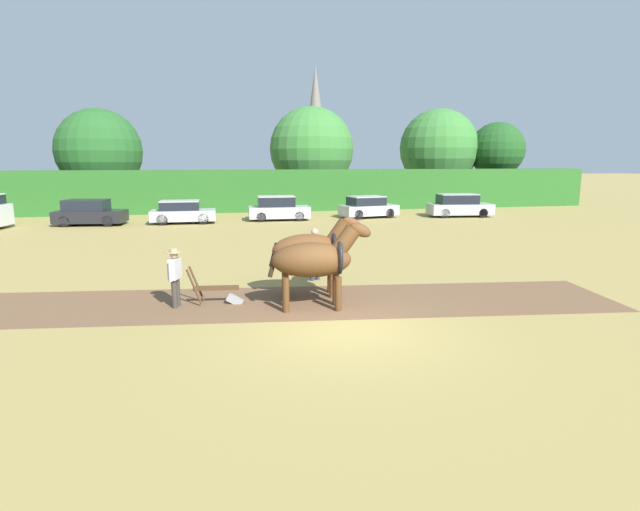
{
  "coord_description": "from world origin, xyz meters",
  "views": [
    {
      "loc": [
        -2.88,
        -10.75,
        3.86
      ],
      "look_at": [
        0.1,
        3.38,
        1.1
      ],
      "focal_mm": 28.0,
      "sensor_mm": 36.0,
      "label": 1
    }
  ],
  "objects_px": {
    "parked_car_left": "(89,213)",
    "parked_car_center": "(278,209)",
    "tree_far_left": "(99,151)",
    "draft_horse_lead_left": "(316,259)",
    "parked_car_right": "(459,206)",
    "tree_center": "(497,150)",
    "plow": "(221,293)",
    "church_spire": "(316,125)",
    "farmer_beside_team": "(315,250)",
    "parked_car_center_left": "(182,212)",
    "parked_car_center_right": "(368,207)",
    "tree_center_left": "(439,148)",
    "tree_left": "(312,149)",
    "draft_horse_lead_right": "(312,250)",
    "farmer_at_plow": "(175,274)"
  },
  "relations": [
    {
      "from": "parked_car_left",
      "to": "parked_car_center",
      "type": "xyz_separation_m",
      "value": [
        11.48,
        0.17,
        0.02
      ]
    },
    {
      "from": "tree_far_left",
      "to": "draft_horse_lead_left",
      "type": "distance_m",
      "value": 33.23
    },
    {
      "from": "parked_car_right",
      "to": "parked_car_center",
      "type": "bearing_deg",
      "value": -176.15
    },
    {
      "from": "tree_center",
      "to": "plow",
      "type": "relative_size",
      "value": 4.86
    },
    {
      "from": "plow",
      "to": "tree_far_left",
      "type": "bearing_deg",
      "value": 113.52
    },
    {
      "from": "church_spire",
      "to": "farmer_beside_team",
      "type": "relative_size",
      "value": 9.61
    },
    {
      "from": "church_spire",
      "to": "parked_car_center_left",
      "type": "relative_size",
      "value": 4.17
    },
    {
      "from": "farmer_beside_team",
      "to": "parked_car_center_right",
      "type": "height_order",
      "value": "farmer_beside_team"
    },
    {
      "from": "tree_center_left",
      "to": "tree_left",
      "type": "bearing_deg",
      "value": -178.88
    },
    {
      "from": "draft_horse_lead_right",
      "to": "parked_car_right",
      "type": "distance_m",
      "value": 22.88
    },
    {
      "from": "tree_center_left",
      "to": "parked_car_right",
      "type": "distance_m",
      "value": 14.21
    },
    {
      "from": "church_spire",
      "to": "parked_car_center_right",
      "type": "bearing_deg",
      "value": -95.73
    },
    {
      "from": "parked_car_left",
      "to": "parked_car_center",
      "type": "bearing_deg",
      "value": 7.64
    },
    {
      "from": "tree_center_left",
      "to": "tree_center",
      "type": "xyz_separation_m",
      "value": [
        4.91,
        -1.95,
        -0.15
      ]
    },
    {
      "from": "parked_car_left",
      "to": "parked_car_right",
      "type": "height_order",
      "value": "parked_car_right"
    },
    {
      "from": "tree_center_left",
      "to": "plow",
      "type": "relative_size",
      "value": 5.72
    },
    {
      "from": "draft_horse_lead_right",
      "to": "parked_car_center",
      "type": "height_order",
      "value": "draft_horse_lead_right"
    },
    {
      "from": "parked_car_left",
      "to": "plow",
      "type": "bearing_deg",
      "value": -61.51
    },
    {
      "from": "tree_center",
      "to": "draft_horse_lead_right",
      "type": "height_order",
      "value": "tree_center"
    },
    {
      "from": "tree_center",
      "to": "church_spire",
      "type": "distance_m",
      "value": 28.42
    },
    {
      "from": "farmer_at_plow",
      "to": "draft_horse_lead_left",
      "type": "bearing_deg",
      "value": 5.84
    },
    {
      "from": "draft_horse_lead_right",
      "to": "parked_car_right",
      "type": "bearing_deg",
      "value": 59.4
    },
    {
      "from": "tree_left",
      "to": "farmer_beside_team",
      "type": "relative_size",
      "value": 5.0
    },
    {
      "from": "parked_car_left",
      "to": "parked_car_center",
      "type": "relative_size",
      "value": 1.04
    },
    {
      "from": "plow",
      "to": "parked_car_center",
      "type": "bearing_deg",
      "value": 85.1
    },
    {
      "from": "farmer_at_plow",
      "to": "tree_center",
      "type": "bearing_deg",
      "value": 67.33
    },
    {
      "from": "tree_far_left",
      "to": "parked_car_center",
      "type": "distance_m",
      "value": 17.48
    },
    {
      "from": "tree_center",
      "to": "parked_car_center_right",
      "type": "xyz_separation_m",
      "value": [
        -15.6,
        -10.16,
        -4.1
      ]
    },
    {
      "from": "parked_car_right",
      "to": "tree_center_left",
      "type": "bearing_deg",
      "value": 77.7
    },
    {
      "from": "church_spire",
      "to": "tree_left",
      "type": "bearing_deg",
      "value": -102.3
    },
    {
      "from": "church_spire",
      "to": "parked_car_right",
      "type": "relative_size",
      "value": 3.66
    },
    {
      "from": "tree_left",
      "to": "draft_horse_lead_left",
      "type": "bearing_deg",
      "value": -100.82
    },
    {
      "from": "tree_center",
      "to": "parked_car_center",
      "type": "relative_size",
      "value": 1.84
    },
    {
      "from": "tree_center_left",
      "to": "parked_car_right",
      "type": "xyz_separation_m",
      "value": [
        -4.31,
        -12.87,
        -4.2
      ]
    },
    {
      "from": "plow",
      "to": "parked_car_center",
      "type": "height_order",
      "value": "parked_car_center"
    },
    {
      "from": "tree_far_left",
      "to": "draft_horse_lead_left",
      "type": "bearing_deg",
      "value": -69.85
    },
    {
      "from": "tree_left",
      "to": "tree_center",
      "type": "xyz_separation_m",
      "value": [
        17.2,
        -1.71,
        -0.01
      ]
    },
    {
      "from": "tree_far_left",
      "to": "parked_car_left",
      "type": "height_order",
      "value": "tree_far_left"
    },
    {
      "from": "farmer_at_plow",
      "to": "plow",
      "type": "bearing_deg",
      "value": 22.39
    },
    {
      "from": "parked_car_center",
      "to": "parked_car_center_right",
      "type": "distance_m",
      "value": 6.19
    },
    {
      "from": "draft_horse_lead_left",
      "to": "parked_car_center_right",
      "type": "distance_m",
      "value": 21.62
    },
    {
      "from": "parked_car_left",
      "to": "parked_car_center_left",
      "type": "distance_m",
      "value": 5.45
    },
    {
      "from": "parked_car_left",
      "to": "farmer_beside_team",
      "type": "bearing_deg",
      "value": -50.85
    },
    {
      "from": "tree_far_left",
      "to": "parked_car_center",
      "type": "height_order",
      "value": "tree_far_left"
    },
    {
      "from": "church_spire",
      "to": "parked_car_left",
      "type": "height_order",
      "value": "church_spire"
    },
    {
      "from": "draft_horse_lead_left",
      "to": "farmer_beside_team",
      "type": "xyz_separation_m",
      "value": [
        0.6,
        3.13,
        -0.32
      ]
    },
    {
      "from": "farmer_beside_team",
      "to": "parked_car_left",
      "type": "distance_m",
      "value": 19.7
    },
    {
      "from": "tree_far_left",
      "to": "parked_car_right",
      "type": "xyz_separation_m",
      "value": [
        25.49,
        -11.63,
        -3.82
      ]
    },
    {
      "from": "tree_left",
      "to": "parked_car_left",
      "type": "bearing_deg",
      "value": -142.58
    },
    {
      "from": "draft_horse_lead_right",
      "to": "parked_car_right",
      "type": "height_order",
      "value": "draft_horse_lead_right"
    }
  ]
}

